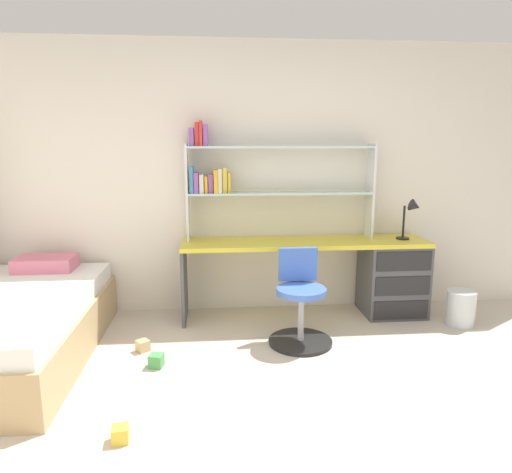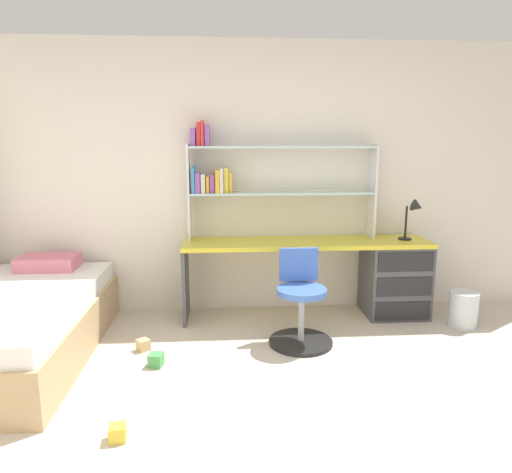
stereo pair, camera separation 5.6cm
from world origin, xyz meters
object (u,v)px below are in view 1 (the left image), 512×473
(bed_platform, at_px, (15,327))
(swivel_chair, at_px, (300,308))
(waste_bin, at_px, (461,308))
(desk, at_px, (369,272))
(toy_block_natural_1, at_px, (143,346))
(bookshelf_hutch, at_px, (252,174))
(toy_block_green_2, at_px, (156,361))
(desk_lamp, at_px, (412,213))
(toy_block_yellow_0, at_px, (120,434))

(bed_platform, bearing_deg, swivel_chair, 3.18)
(waste_bin, bearing_deg, desk, 154.90)
(toy_block_natural_1, bearing_deg, bookshelf_hutch, 40.40)
(swivel_chair, distance_m, toy_block_natural_1, 1.29)
(desk, relative_size, toy_block_green_2, 23.53)
(toy_block_green_2, bearing_deg, bookshelf_hutch, 53.54)
(desk_lamp, xyz_separation_m, bed_platform, (-3.32, -0.67, -0.73))
(desk_lamp, distance_m, waste_bin, 0.96)
(toy_block_yellow_0, height_order, toy_block_natural_1, toy_block_yellow_0)
(waste_bin, relative_size, toy_block_natural_1, 3.58)
(toy_block_natural_1, bearing_deg, toy_block_green_2, -63.36)
(bed_platform, distance_m, waste_bin, 3.71)
(waste_bin, xyz_separation_m, toy_block_yellow_0, (-2.72, -1.45, -0.11))
(toy_block_yellow_0, bearing_deg, toy_block_green_2, 84.25)
(desk, xyz_separation_m, toy_block_yellow_0, (-1.98, -1.79, -0.37))
(desk, bearing_deg, toy_block_natural_1, -162.15)
(bed_platform, xyz_separation_m, toy_block_natural_1, (0.92, 0.05, -0.21))
(bookshelf_hutch, height_order, bed_platform, bookshelf_hutch)
(swivel_chair, xyz_separation_m, toy_block_natural_1, (-1.27, -0.07, -0.25))
(bookshelf_hutch, xyz_separation_m, toy_block_yellow_0, (-0.87, -1.93, -1.29))
(bookshelf_hutch, height_order, waste_bin, bookshelf_hutch)
(swivel_chair, height_order, waste_bin, swivel_chair)
(bed_platform, height_order, waste_bin, bed_platform)
(toy_block_green_2, bearing_deg, bed_platform, 168.18)
(waste_bin, height_order, toy_block_yellow_0, waste_bin)
(bookshelf_hutch, distance_m, waste_bin, 2.24)
(desk, distance_m, bookshelf_hutch, 1.45)
(swivel_chair, bearing_deg, bed_platform, -176.82)
(desk_lamp, bearing_deg, toy_block_yellow_0, -143.20)
(toy_block_green_2, bearing_deg, toy_block_yellow_0, -95.75)
(toy_block_yellow_0, xyz_separation_m, toy_block_green_2, (0.09, 0.86, 0.00))
(swivel_chair, distance_m, toy_block_yellow_0, 1.73)
(bookshelf_hutch, distance_m, desk_lamp, 1.52)
(desk_lamp, height_order, waste_bin, desk_lamp)
(swivel_chair, relative_size, bed_platform, 0.39)
(desk, bearing_deg, toy_block_green_2, -153.80)
(bookshelf_hutch, relative_size, waste_bin, 5.46)
(bed_platform, height_order, toy_block_natural_1, bed_platform)
(desk, xyz_separation_m, toy_block_natural_1, (-2.03, -0.65, -0.37))
(toy_block_natural_1, distance_m, toy_block_green_2, 0.31)
(bookshelf_hutch, relative_size, desk_lamp, 4.53)
(bookshelf_hutch, bearing_deg, desk, -6.95)
(bookshelf_hutch, bearing_deg, desk_lamp, -6.74)
(waste_bin, distance_m, toy_block_yellow_0, 3.08)
(toy_block_green_2, bearing_deg, desk_lamp, 21.52)
(desk_lamp, distance_m, bed_platform, 3.47)
(bed_platform, distance_m, toy_block_yellow_0, 1.48)
(waste_bin, bearing_deg, toy_block_yellow_0, -152.00)
(bed_platform, height_order, toy_block_yellow_0, bed_platform)
(bookshelf_hutch, distance_m, bed_platform, 2.30)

